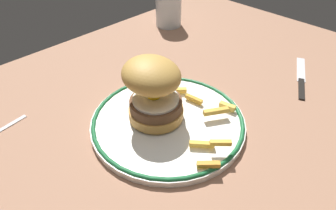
{
  "coord_description": "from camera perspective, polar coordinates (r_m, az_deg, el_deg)",
  "views": [
    {
      "loc": [
        -28.07,
        -28.06,
        37.35
      ],
      "look_at": [
        1.08,
        0.74,
        4.6
      ],
      "focal_mm": 31.91,
      "sensor_mm": 36.0,
      "label": 1
    }
  ],
  "objects": [
    {
      "name": "knife",
      "position": [
        0.73,
        24.13,
        4.41
      ],
      "size": [
        16.83,
        9.25,
        0.7
      ],
      "color": "black",
      "rests_on": "ground_plane"
    },
    {
      "name": "water_glass",
      "position": [
        0.92,
        0.11,
        17.71
      ],
      "size": [
        7.53,
        7.53,
        10.85
      ],
      "color": "silver",
      "rests_on": "ground_plane"
    },
    {
      "name": "burger",
      "position": [
        0.52,
        -2.62,
        3.27
      ],
      "size": [
        14.45,
        14.62,
        11.83
      ],
      "color": "#C68D43",
      "rests_on": "dinner_plate"
    },
    {
      "name": "dinner_plate",
      "position": [
        0.55,
        0.0,
        -3.07
      ],
      "size": [
        28.18,
        28.18,
        1.6
      ],
      "color": "white",
      "rests_on": "ground_plane"
    },
    {
      "name": "fries_pile",
      "position": [
        0.55,
        4.57,
        -0.88
      ],
      "size": [
        15.9,
        24.1,
        2.31
      ],
      "color": "#C68A29",
      "rests_on": "dinner_plate"
    },
    {
      "name": "ground_plane",
      "position": [
        0.56,
        -0.24,
        -6.12
      ],
      "size": [
        126.66,
        88.47,
        4.0
      ],
      "primitive_type": "cube",
      "color": "#996C53"
    }
  ]
}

